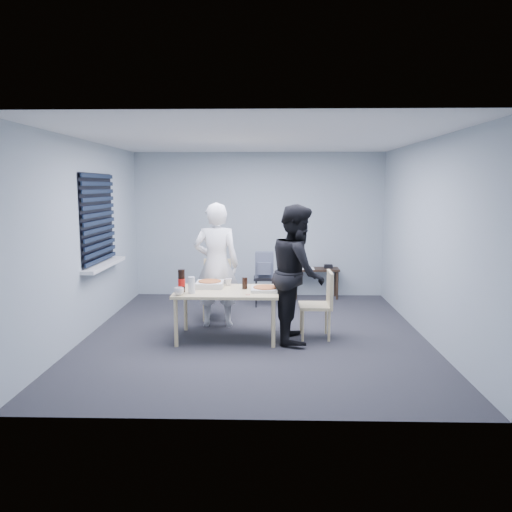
{
  "coord_description": "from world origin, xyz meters",
  "views": [
    {
      "loc": [
        0.18,
        -6.55,
        1.99
      ],
      "look_at": [
        0.01,
        0.1,
        1.06
      ],
      "focal_mm": 35.0,
      "sensor_mm": 36.0,
      "label": 1
    }
  ],
  "objects_px": {
    "person_black": "(297,273)",
    "chair_right": "(322,300)",
    "dining_table": "(227,295)",
    "backpack": "(264,265)",
    "chair_far": "(217,284)",
    "stool": "(264,284)",
    "mug_b": "(228,282)",
    "mug_a": "(179,291)",
    "soda_bottle": "(182,281)",
    "person_white": "(216,265)",
    "side_table": "(316,273)"
  },
  "relations": [
    {
      "from": "backpack",
      "to": "dining_table",
      "type": "bearing_deg",
      "value": -109.63
    },
    {
      "from": "person_black",
      "to": "soda_bottle",
      "type": "xyz_separation_m",
      "value": [
        -1.49,
        -0.1,
        -0.09
      ]
    },
    {
      "from": "chair_right",
      "to": "soda_bottle",
      "type": "xyz_separation_m",
      "value": [
        -1.81,
        -0.2,
        0.28
      ]
    },
    {
      "from": "chair_far",
      "to": "stool",
      "type": "bearing_deg",
      "value": 46.87
    },
    {
      "from": "chair_far",
      "to": "mug_b",
      "type": "distance_m",
      "value": 0.81
    },
    {
      "from": "person_black",
      "to": "chair_right",
      "type": "bearing_deg",
      "value": -74.27
    },
    {
      "from": "chair_far",
      "to": "person_white",
      "type": "xyz_separation_m",
      "value": [
        0.04,
        -0.46,
        0.37
      ]
    },
    {
      "from": "soda_bottle",
      "to": "stool",
      "type": "bearing_deg",
      "value": 62.19
    },
    {
      "from": "chair_far",
      "to": "person_white",
      "type": "relative_size",
      "value": 0.5
    },
    {
      "from": "dining_table",
      "to": "chair_far",
      "type": "bearing_deg",
      "value": 102.66
    },
    {
      "from": "person_white",
      "to": "side_table",
      "type": "bearing_deg",
      "value": -130.83
    },
    {
      "from": "chair_right",
      "to": "side_table",
      "type": "height_order",
      "value": "chair_right"
    },
    {
      "from": "dining_table",
      "to": "mug_b",
      "type": "height_order",
      "value": "mug_b"
    },
    {
      "from": "stool",
      "to": "mug_b",
      "type": "relative_size",
      "value": 4.87
    },
    {
      "from": "chair_far",
      "to": "dining_table",
      "type": "bearing_deg",
      "value": -77.34
    },
    {
      "from": "stool",
      "to": "mug_a",
      "type": "xyz_separation_m",
      "value": [
        -1.04,
        -2.17,
        0.32
      ]
    },
    {
      "from": "person_white",
      "to": "soda_bottle",
      "type": "bearing_deg",
      "value": 63.68
    },
    {
      "from": "mug_a",
      "to": "person_white",
      "type": "bearing_deg",
      "value": 68.57
    },
    {
      "from": "stool",
      "to": "soda_bottle",
      "type": "relative_size",
      "value": 1.67
    },
    {
      "from": "stool",
      "to": "backpack",
      "type": "distance_m",
      "value": 0.32
    },
    {
      "from": "dining_table",
      "to": "backpack",
      "type": "distance_m",
      "value": 1.9
    },
    {
      "from": "backpack",
      "to": "soda_bottle",
      "type": "height_order",
      "value": "soda_bottle"
    },
    {
      "from": "dining_table",
      "to": "person_black",
      "type": "height_order",
      "value": "person_black"
    },
    {
      "from": "dining_table",
      "to": "chair_right",
      "type": "bearing_deg",
      "value": 3.06
    },
    {
      "from": "side_table",
      "to": "mug_b",
      "type": "relative_size",
      "value": 8.08
    },
    {
      "from": "side_table",
      "to": "mug_b",
      "type": "xyz_separation_m",
      "value": [
        -1.4,
        -2.14,
        0.24
      ]
    },
    {
      "from": "dining_table",
      "to": "backpack",
      "type": "relative_size",
      "value": 3.12
    },
    {
      "from": "chair_right",
      "to": "person_white",
      "type": "distance_m",
      "value": 1.59
    },
    {
      "from": "person_black",
      "to": "mug_b",
      "type": "relative_size",
      "value": 17.7
    },
    {
      "from": "person_white",
      "to": "dining_table",
      "type": "bearing_deg",
      "value": 107.88
    },
    {
      "from": "person_white",
      "to": "side_table",
      "type": "height_order",
      "value": "person_white"
    },
    {
      "from": "backpack",
      "to": "soda_bottle",
      "type": "xyz_separation_m",
      "value": [
        -1.04,
        -1.96,
        0.1
      ]
    },
    {
      "from": "dining_table",
      "to": "stool",
      "type": "relative_size",
      "value": 2.74
    },
    {
      "from": "chair_far",
      "to": "mug_b",
      "type": "xyz_separation_m",
      "value": [
        0.23,
        -0.76,
        0.18
      ]
    },
    {
      "from": "backpack",
      "to": "mug_a",
      "type": "bearing_deg",
      "value": -120.93
    },
    {
      "from": "person_black",
      "to": "side_table",
      "type": "height_order",
      "value": "person_black"
    },
    {
      "from": "chair_right",
      "to": "backpack",
      "type": "bearing_deg",
      "value": 113.61
    },
    {
      "from": "chair_far",
      "to": "stool",
      "type": "distance_m",
      "value": 1.06
    },
    {
      "from": "backpack",
      "to": "mug_b",
      "type": "distance_m",
      "value": 1.58
    },
    {
      "from": "side_table",
      "to": "mug_a",
      "type": "height_order",
      "value": "mug_a"
    },
    {
      "from": "stool",
      "to": "mug_a",
      "type": "height_order",
      "value": "mug_a"
    },
    {
      "from": "chair_right",
      "to": "soda_bottle",
      "type": "distance_m",
      "value": 1.85
    },
    {
      "from": "person_white",
      "to": "person_black",
      "type": "height_order",
      "value": "same"
    },
    {
      "from": "side_table",
      "to": "backpack",
      "type": "xyz_separation_m",
      "value": [
        -0.92,
        -0.63,
        0.24
      ]
    },
    {
      "from": "person_black",
      "to": "stool",
      "type": "bearing_deg",
      "value": 13.34
    },
    {
      "from": "dining_table",
      "to": "mug_b",
      "type": "distance_m",
      "value": 0.34
    },
    {
      "from": "dining_table",
      "to": "stool",
      "type": "xyz_separation_m",
      "value": [
        0.47,
        1.85,
        -0.21
      ]
    },
    {
      "from": "mug_a",
      "to": "person_black",
      "type": "bearing_deg",
      "value": 11.31
    },
    {
      "from": "dining_table",
      "to": "mug_b",
      "type": "xyz_separation_m",
      "value": [
        -0.01,
        0.32,
        0.11
      ]
    },
    {
      "from": "chair_right",
      "to": "side_table",
      "type": "xyz_separation_m",
      "value": [
        0.15,
        2.4,
        -0.06
      ]
    }
  ]
}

